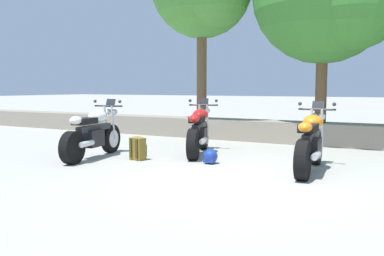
{
  "coord_description": "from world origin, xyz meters",
  "views": [
    {
      "loc": [
        2.28,
        -5.74,
        1.43
      ],
      "look_at": [
        -1.47,
        1.2,
        0.65
      ],
      "focal_mm": 38.57,
      "sensor_mm": 36.0,
      "label": 1
    }
  ],
  "objects_px": {
    "motorcycle_white_near_left": "(94,134)",
    "motorcycle_red_centre": "(199,132)",
    "motorcycle_orange_far_right": "(311,143)",
    "rider_helmet": "(210,156)",
    "rider_backpack": "(138,148)"
  },
  "relations": [
    {
      "from": "motorcycle_white_near_left",
      "to": "rider_helmet",
      "type": "height_order",
      "value": "motorcycle_white_near_left"
    },
    {
      "from": "motorcycle_white_near_left",
      "to": "rider_helmet",
      "type": "xyz_separation_m",
      "value": [
        2.38,
        0.52,
        -0.35
      ]
    },
    {
      "from": "motorcycle_red_centre",
      "to": "rider_helmet",
      "type": "bearing_deg",
      "value": -52.26
    },
    {
      "from": "motorcycle_white_near_left",
      "to": "motorcycle_red_centre",
      "type": "xyz_separation_m",
      "value": [
        1.68,
        1.42,
        0.0
      ]
    },
    {
      "from": "motorcycle_red_centre",
      "to": "rider_backpack",
      "type": "bearing_deg",
      "value": -121.39
    },
    {
      "from": "motorcycle_white_near_left",
      "to": "motorcycle_red_centre",
      "type": "bearing_deg",
      "value": 40.26
    },
    {
      "from": "motorcycle_white_near_left",
      "to": "motorcycle_red_centre",
      "type": "distance_m",
      "value": 2.2
    },
    {
      "from": "motorcycle_red_centre",
      "to": "motorcycle_orange_far_right",
      "type": "bearing_deg",
      "value": -16.06
    },
    {
      "from": "motorcycle_orange_far_right",
      "to": "rider_backpack",
      "type": "xyz_separation_m",
      "value": [
        -3.25,
        -0.49,
        -0.24
      ]
    },
    {
      "from": "motorcycle_white_near_left",
      "to": "rider_backpack",
      "type": "height_order",
      "value": "motorcycle_white_near_left"
    },
    {
      "from": "motorcycle_white_near_left",
      "to": "rider_backpack",
      "type": "bearing_deg",
      "value": 12.74
    },
    {
      "from": "motorcycle_orange_far_right",
      "to": "rider_helmet",
      "type": "relative_size",
      "value": 7.38
    },
    {
      "from": "motorcycle_white_near_left",
      "to": "motorcycle_red_centre",
      "type": "height_order",
      "value": "same"
    },
    {
      "from": "motorcycle_red_centre",
      "to": "rider_backpack",
      "type": "relative_size",
      "value": 4.27
    },
    {
      "from": "motorcycle_white_near_left",
      "to": "rider_helmet",
      "type": "bearing_deg",
      "value": 12.34
    }
  ]
}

